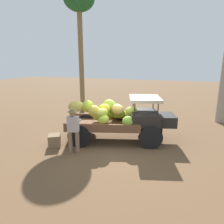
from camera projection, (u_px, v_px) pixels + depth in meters
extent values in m
plane|color=brown|center=(120.00, 142.00, 8.50)|extent=(60.00, 60.00, 0.00)
cube|color=black|center=(114.00, 129.00, 8.60)|extent=(3.96, 1.57, 0.16)
cylinder|color=black|center=(146.00, 125.00, 9.31)|extent=(0.92, 0.40, 0.91)
cylinder|color=black|center=(151.00, 138.00, 7.76)|extent=(0.92, 0.40, 0.91)
cylinder|color=black|center=(87.00, 124.00, 9.46)|extent=(0.92, 0.40, 0.91)
cylinder|color=black|center=(79.00, 136.00, 7.91)|extent=(0.92, 0.40, 0.91)
cube|color=brown|center=(104.00, 125.00, 8.58)|extent=(3.37, 2.51, 0.10)
cube|color=brown|center=(105.00, 116.00, 9.32)|extent=(2.90, 0.93, 0.22)
cube|color=brown|center=(102.00, 127.00, 7.77)|extent=(2.90, 0.93, 0.22)
cube|color=black|center=(144.00, 118.00, 8.41)|extent=(1.49, 1.77, 0.55)
cube|color=black|center=(166.00, 120.00, 8.37)|extent=(0.97, 1.22, 0.44)
cylinder|color=black|center=(153.00, 102.00, 8.88)|extent=(0.04, 0.04, 0.55)
cylinder|color=black|center=(158.00, 109.00, 7.62)|extent=(0.04, 0.04, 0.55)
cylinder|color=black|center=(133.00, 102.00, 8.92)|extent=(0.04, 0.04, 0.55)
cylinder|color=black|center=(135.00, 109.00, 7.67)|extent=(0.04, 0.04, 0.55)
cube|color=beige|center=(145.00, 99.00, 8.21)|extent=(1.60, 1.81, 0.12)
ellipsoid|color=#95B739|center=(109.00, 105.00, 8.65)|extent=(0.71, 0.54, 0.56)
ellipsoid|color=gold|center=(117.00, 109.00, 8.44)|extent=(0.83, 0.82, 0.61)
ellipsoid|color=#87BB38|center=(128.00, 122.00, 7.85)|extent=(0.57, 0.60, 0.57)
ellipsoid|color=#B0C63D|center=(102.00, 113.00, 7.96)|extent=(0.70, 0.71, 0.48)
ellipsoid|color=#AFD036|center=(103.00, 119.00, 7.94)|extent=(0.50, 0.52, 0.46)
ellipsoid|color=gold|center=(94.00, 111.00, 7.97)|extent=(0.69, 0.71, 0.59)
ellipsoid|color=gold|center=(123.00, 115.00, 9.06)|extent=(0.69, 0.49, 0.41)
ellipsoid|color=#97BA2C|center=(112.00, 113.00, 8.84)|extent=(0.71, 0.72, 0.38)
ellipsoid|color=#AAC433|center=(88.00, 106.00, 8.57)|extent=(0.83, 0.81, 0.68)
ellipsoid|color=#87B72E|center=(118.00, 113.00, 8.75)|extent=(0.66, 0.49, 0.50)
ellipsoid|color=#91B031|center=(113.00, 108.00, 8.69)|extent=(0.74, 0.65, 0.60)
ellipsoid|color=#B6CB48|center=(132.00, 111.00, 8.50)|extent=(0.63, 0.53, 0.49)
ellipsoid|color=#B3C138|center=(98.00, 116.00, 8.73)|extent=(0.67, 0.63, 0.53)
ellipsoid|color=#C5B851|center=(76.00, 106.00, 8.47)|extent=(0.81, 0.77, 0.57)
ellipsoid|color=gold|center=(104.00, 109.00, 8.37)|extent=(0.52, 0.46, 0.46)
ellipsoid|color=#85AC30|center=(116.00, 113.00, 9.05)|extent=(0.64, 0.64, 0.57)
cylinder|color=#8B6852|center=(70.00, 142.00, 7.46)|extent=(0.15, 0.15, 0.83)
cylinder|color=#8B6852|center=(77.00, 142.00, 7.44)|extent=(0.15, 0.15, 0.83)
cube|color=#B5ACAB|center=(73.00, 124.00, 7.28)|extent=(0.45, 0.34, 0.57)
cylinder|color=#B5ACAB|center=(71.00, 121.00, 7.36)|extent=(0.38, 0.31, 0.10)
cylinder|color=#B5ACAB|center=(76.00, 121.00, 7.35)|extent=(0.25, 0.41, 0.10)
sphere|color=#916A4E|center=(73.00, 113.00, 7.18)|extent=(0.22, 0.22, 0.22)
cylinder|color=olive|center=(72.00, 112.00, 7.17)|extent=(0.34, 0.34, 0.02)
cylinder|color=olive|center=(72.00, 110.00, 7.15)|extent=(0.20, 0.20, 0.10)
cube|color=#7D6245|center=(54.00, 140.00, 8.04)|extent=(0.66, 0.68, 0.48)
cylinder|color=olive|center=(81.00, 61.00, 13.41)|extent=(0.32, 0.32, 6.74)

